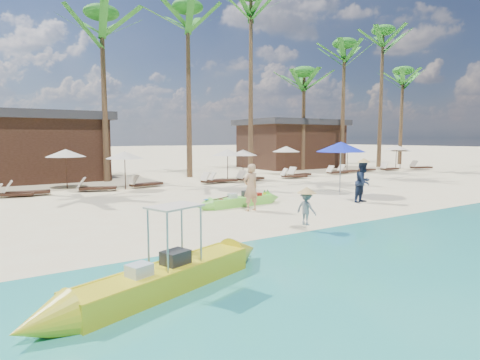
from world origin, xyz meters
TOP-DOWN VIEW (x-y plane):
  - ground at (0.00, 0.00)m, footprint 240.00×240.00m
  - wet_sand_strip at (0.00, -5.00)m, footprint 240.00×4.50m
  - green_canoe at (-1.25, 2.25)m, footprint 4.54×0.78m
  - yellow_canoe at (-7.14, -4.51)m, footprint 5.55×2.22m
  - tourist at (-1.51, 1.15)m, footprint 0.66×0.46m
  - vendor_green at (3.52, 0.23)m, footprint 0.95×0.81m
  - vendor_yellow at (-2.00, -2.41)m, footprint 0.49×0.70m
  - blue_umbrella at (4.41, 2.36)m, footprint 2.32×2.32m
  - lounger_3_right at (-8.73, 9.73)m, footprint 1.71×0.91m
  - resort_parasol_4 at (-6.08, 11.72)m, footprint 2.03×2.03m
  - lounger_4_left at (-8.21, 9.84)m, footprint 1.99×0.79m
  - lounger_4_right at (-5.07, 9.83)m, footprint 1.94×1.15m
  - resort_parasol_5 at (-3.55, 9.80)m, footprint 1.93×1.93m
  - lounger_5_left at (-2.44, 10.10)m, footprint 1.98×1.01m
  - resort_parasol_6 at (2.82, 10.05)m, footprint 1.94×1.94m
  - lounger_6_left at (1.63, 9.72)m, footprint 1.93×0.96m
  - lounger_6_right at (2.16, 9.65)m, footprint 1.79×0.69m
  - resort_parasol_7 at (4.29, 10.57)m, footprint 1.88×1.88m
  - lounger_7_left at (4.04, 9.51)m, footprint 1.94×0.81m
  - lounger_7_right at (7.48, 9.45)m, footprint 1.86×0.96m
  - resort_parasol_8 at (8.69, 11.63)m, footprint 2.02×2.02m
  - lounger_8_left at (8.45, 10.00)m, footprint 1.93×0.80m
  - resort_parasol_9 at (14.55, 11.20)m, footprint 2.01×2.01m
  - lounger_9_left at (12.09, 9.98)m, footprint 1.77×0.64m
  - lounger_9_right at (13.64, 10.36)m, footprint 1.78×0.59m
  - resort_parasol_10 at (19.78, 10.54)m, footprint 2.03×2.03m
  - lounger_10_left at (16.03, 10.53)m, footprint 1.73×0.65m
  - lounger_10_right at (18.27, 10.10)m, footprint 1.83×0.61m
  - resort_parasol_11 at (20.69, 10.77)m, footprint 1.85×1.85m
  - lounger_11_left at (21.74, 9.57)m, footprint 2.06×1.11m
  - palm_3 at (-3.36, 14.27)m, footprint 2.08×2.08m
  - palm_4 at (2.15, 14.01)m, footprint 2.08×2.08m
  - palm_5 at (7.45, 14.38)m, footprint 2.08×2.08m
  - palm_6 at (12.84, 14.52)m, footprint 2.08×2.08m
  - palm_7 at (16.57, 13.68)m, footprint 2.08×2.08m
  - palm_8 at (21.07, 13.33)m, footprint 2.08×2.08m
  - palm_9 at (26.21, 14.81)m, footprint 2.08×2.08m
  - pavilion_west at (-8.00, 17.50)m, footprint 10.80×6.60m
  - pavilion_east at (14.00, 17.50)m, footprint 8.80×6.60m

SIDE VIEW (x-z plane):
  - ground at x=0.00m, z-range 0.00..0.00m
  - wet_sand_strip at x=0.00m, z-range 0.00..0.01m
  - lounger_3_right at x=-8.73m, z-range -0.09..0.46m
  - lounger_10_left at x=16.03m, z-range -0.10..0.48m
  - green_canoe at x=-1.25m, z-range -0.09..0.48m
  - lounger_9_left at x=12.09m, z-range -0.10..0.49m
  - lounger_6_right at x=2.16m, z-range -0.10..0.49m
  - lounger_9_right at x=13.64m, z-range -0.10..0.50m
  - lounger_7_right at x=7.48m, z-range -0.10..0.51m
  - lounger_10_right at x=18.27m, z-range -0.10..0.51m
  - lounger_6_left at x=1.63m, z-range -0.10..0.52m
  - lounger_4_right at x=-5.07m, z-range -0.10..0.53m
  - lounger_8_left at x=8.45m, z-range -0.11..0.53m
  - lounger_7_left at x=4.04m, z-range -0.11..0.53m
  - lounger_5_left at x=-2.44m, z-range -0.11..0.54m
  - lounger_4_left at x=-8.21m, z-range -0.11..0.55m
  - lounger_11_left at x=21.74m, z-range -0.11..0.56m
  - yellow_canoe at x=-7.14m, z-range -0.50..0.99m
  - vendor_yellow at x=-2.00m, z-range 0.18..1.17m
  - vendor_green at x=3.52m, z-range 0.00..1.73m
  - tourist at x=-1.51m, z-range 0.00..1.74m
  - resort_parasol_11 at x=20.69m, z-range 0.77..2.67m
  - resort_parasol_7 at x=4.29m, z-range 0.78..2.71m
  - resort_parasol_5 at x=-3.55m, z-range 0.80..2.79m
  - resort_parasol_6 at x=2.82m, z-range 0.80..2.79m
  - resort_parasol_9 at x=14.55m, z-range 0.83..2.90m
  - resort_parasol_8 at x=8.69m, z-range 0.84..2.92m
  - resort_parasol_10 at x=19.78m, z-range 0.84..2.92m
  - resort_parasol_4 at x=-6.08m, z-range 0.84..2.93m
  - pavilion_west at x=-8.00m, z-range 0.04..4.34m
  - pavilion_east at x=14.00m, z-range 0.05..4.35m
  - blue_umbrella at x=4.41m, z-range 1.01..3.51m
  - palm_6 at x=12.84m, z-range 2.79..11.31m
  - palm_9 at x=26.21m, z-range 3.14..12.97m
  - palm_3 at x=-3.36m, z-range 3.32..13.83m
  - palm_7 at x=16.57m, z-range 3.46..14.53m
  - palm_4 at x=2.15m, z-range 3.60..15.30m
  - palm_8 at x=21.07m, z-range 3.83..16.53m
  - palm_5 at x=7.45m, z-range 4.02..17.62m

